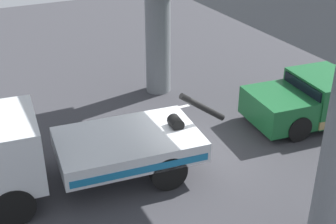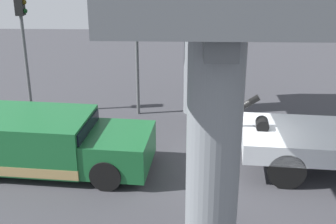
% 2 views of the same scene
% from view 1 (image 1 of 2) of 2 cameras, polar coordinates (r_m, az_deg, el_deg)
% --- Properties ---
extents(ground_plane, '(60.00, 40.00, 0.10)m').
position_cam_1_polar(ground_plane, '(14.01, 3.54, -5.09)').
color(ground_plane, '#38383D').
extents(lane_stripe_west, '(2.60, 0.16, 0.01)m').
position_cam_1_polar(lane_stripe_west, '(19.23, 15.04, 3.60)').
color(lane_stripe_west, silver).
rests_on(lane_stripe_west, ground).
extents(lane_stripe_mid, '(2.60, 0.16, 0.01)m').
position_cam_1_polar(lane_stripe_mid, '(16.19, -1.43, -0.04)').
color(lane_stripe_mid, silver).
rests_on(lane_stripe_mid, ground).
extents(tow_truck_white, '(7.33, 2.94, 2.46)m').
position_cam_1_polar(tow_truck_white, '(12.17, -13.76, -4.45)').
color(tow_truck_white, silver).
rests_on(tow_truck_white, ground).
extents(towed_van_green, '(5.37, 2.64, 1.58)m').
position_cam_1_polar(towed_van_green, '(16.48, 19.35, 1.85)').
color(towed_van_green, '#195B2D').
rests_on(towed_van_green, ground).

